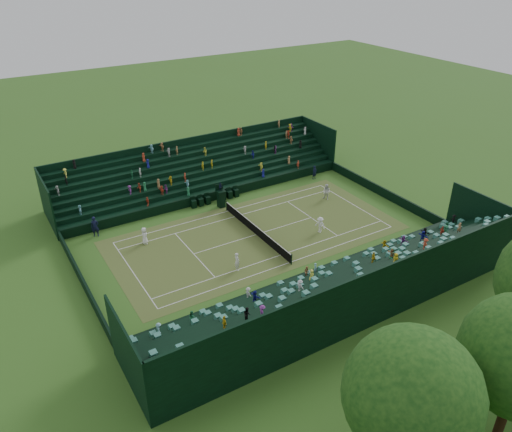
% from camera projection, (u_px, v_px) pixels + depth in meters
% --- Properties ---
extents(ground, '(160.00, 160.00, 0.00)m').
position_uv_depth(ground, '(256.00, 235.00, 46.62)').
color(ground, '#386620').
rests_on(ground, ground).
extents(court_surface, '(12.97, 26.77, 0.01)m').
position_uv_depth(court_surface, '(256.00, 235.00, 46.62)').
color(court_surface, '#396A23').
rests_on(court_surface, ground).
extents(perimeter_wall_north, '(17.17, 0.20, 1.00)m').
position_uv_depth(perimeter_wall_north, '(382.00, 192.00, 53.62)').
color(perimeter_wall_north, black).
rests_on(perimeter_wall_north, ground).
extents(perimeter_wall_south, '(17.17, 0.20, 1.00)m').
position_uv_depth(perimeter_wall_south, '(83.00, 283.00, 39.15)').
color(perimeter_wall_south, black).
rests_on(perimeter_wall_south, ground).
extents(perimeter_wall_east, '(0.20, 31.77, 1.00)m').
position_uv_depth(perimeter_wall_east, '(311.00, 275.00, 40.01)').
color(perimeter_wall_east, black).
rests_on(perimeter_wall_east, ground).
extents(perimeter_wall_west, '(0.20, 31.77, 1.00)m').
position_uv_depth(perimeter_wall_west, '(214.00, 196.00, 52.76)').
color(perimeter_wall_west, black).
rests_on(perimeter_wall_west, ground).
extents(north_grandstand, '(6.60, 32.00, 4.90)m').
position_uv_depth(north_grandstand, '(346.00, 292.00, 36.37)').
color(north_grandstand, black).
rests_on(north_grandstand, ground).
extents(south_grandstand, '(6.60, 32.00, 4.90)m').
position_uv_depth(south_grandstand, '(197.00, 173.00, 55.40)').
color(south_grandstand, black).
rests_on(south_grandstand, ground).
extents(tennis_net, '(11.67, 0.10, 1.06)m').
position_uv_depth(tennis_net, '(256.00, 230.00, 46.37)').
color(tennis_net, black).
rests_on(tennis_net, ground).
extents(umpire_chair, '(0.87, 0.87, 2.72)m').
position_uv_depth(umpire_chair, '(221.00, 197.00, 51.08)').
color(umpire_chair, black).
rests_on(umpire_chair, ground).
extents(courtside_chairs, '(0.54, 5.51, 1.17)m').
position_uv_depth(courtside_chairs, '(215.00, 198.00, 52.43)').
color(courtside_chairs, black).
rests_on(courtside_chairs, ground).
extents(player_near_west, '(0.93, 0.76, 1.64)m').
position_uv_depth(player_near_west, '(145.00, 236.00, 44.87)').
color(player_near_west, white).
rests_on(player_near_west, ground).
extents(player_near_east, '(0.62, 0.41, 1.66)m').
position_uv_depth(player_near_east, '(237.00, 262.00, 41.19)').
color(player_near_east, white).
rests_on(player_near_east, ground).
extents(player_far_west, '(1.03, 0.92, 1.74)m').
position_uv_depth(player_far_west, '(327.00, 192.00, 52.72)').
color(player_far_west, white).
rests_on(player_far_west, ground).
extents(player_far_east, '(1.18, 0.92, 1.60)m').
position_uv_depth(player_far_east, '(320.00, 225.00, 46.67)').
color(player_far_east, white).
rests_on(player_far_east, ground).
extents(line_judge_north, '(0.44, 0.62, 1.61)m').
position_uv_depth(line_judge_north, '(315.00, 172.00, 57.44)').
color(line_judge_north, black).
rests_on(line_judge_north, ground).
extents(line_judge_south, '(0.71, 0.85, 1.98)m').
position_uv_depth(line_judge_south, '(95.00, 227.00, 45.98)').
color(line_judge_south, black).
rests_on(line_judge_south, ground).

